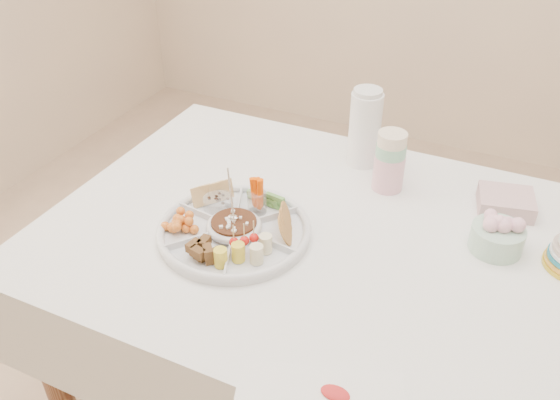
% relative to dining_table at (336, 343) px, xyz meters
% --- Properties ---
extents(dining_table, '(1.52, 1.02, 0.76)m').
position_rel_dining_table_xyz_m(dining_table, '(0.00, 0.00, 0.00)').
color(dining_table, white).
rests_on(dining_table, floor).
extents(party_tray, '(0.43, 0.43, 0.04)m').
position_rel_dining_table_xyz_m(party_tray, '(-0.25, -0.10, 0.40)').
color(party_tray, silver).
rests_on(party_tray, dining_table).
extents(bean_dip, '(0.13, 0.13, 0.04)m').
position_rel_dining_table_xyz_m(bean_dip, '(-0.25, -0.10, 0.41)').
color(bean_dip, black).
rests_on(bean_dip, party_tray).
extents(tortillas, '(0.11, 0.11, 0.06)m').
position_rel_dining_table_xyz_m(tortillas, '(-0.13, -0.06, 0.42)').
color(tortillas, '#A77544').
rests_on(tortillas, party_tray).
extents(carrot_cucumber, '(0.11, 0.11, 0.09)m').
position_rel_dining_table_xyz_m(carrot_cucumber, '(-0.24, 0.02, 0.44)').
color(carrot_cucumber, '#F95000').
rests_on(carrot_cucumber, party_tray).
extents(pita_raisins, '(0.12, 0.12, 0.06)m').
position_rel_dining_table_xyz_m(pita_raisins, '(-0.36, -0.02, 0.42)').
color(pita_raisins, tan).
rests_on(pita_raisins, party_tray).
extents(cherries, '(0.12, 0.12, 0.04)m').
position_rel_dining_table_xyz_m(cherries, '(-0.38, -0.15, 0.42)').
color(cherries, orange).
rests_on(cherries, party_tray).
extents(granola_chunks, '(0.11, 0.11, 0.04)m').
position_rel_dining_table_xyz_m(granola_chunks, '(-0.27, -0.23, 0.42)').
color(granola_chunks, brown).
rests_on(granola_chunks, party_tray).
extents(banana_tomato, '(0.12, 0.12, 0.08)m').
position_rel_dining_table_xyz_m(banana_tomato, '(-0.15, -0.18, 0.44)').
color(banana_tomato, '#E4CC87').
rests_on(banana_tomato, party_tray).
extents(cup_stack, '(0.10, 0.10, 0.24)m').
position_rel_dining_table_xyz_m(cup_stack, '(0.03, 0.27, 0.50)').
color(cup_stack, '#B1BCAF').
rests_on(cup_stack, dining_table).
extents(thermos, '(0.12, 0.12, 0.24)m').
position_rel_dining_table_xyz_m(thermos, '(-0.08, 0.38, 0.50)').
color(thermos, white).
rests_on(thermos, dining_table).
extents(flower_bowl, '(0.13, 0.13, 0.10)m').
position_rel_dining_table_xyz_m(flower_bowl, '(0.35, 0.12, 0.43)').
color(flower_bowl, silver).
rests_on(flower_bowl, dining_table).
extents(napkin_stack, '(0.16, 0.15, 0.05)m').
position_rel_dining_table_xyz_m(napkin_stack, '(0.35, 0.30, 0.40)').
color(napkin_stack, '#D5A6AA').
rests_on(napkin_stack, dining_table).
extents(placemat, '(0.33, 0.20, 0.01)m').
position_rel_dining_table_xyz_m(placemat, '(0.12, -0.45, 0.38)').
color(placemat, white).
rests_on(placemat, dining_table).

